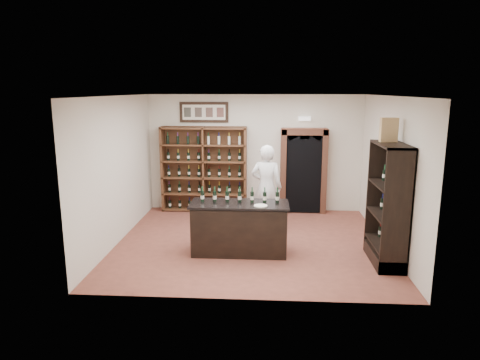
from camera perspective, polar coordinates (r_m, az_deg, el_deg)
name	(u,v)px	position (r m, az deg, el deg)	size (l,w,h in m)	color
floor	(251,242)	(9.03, 1.45, -8.25)	(5.50, 5.50, 0.00)	brown
ceiling	(252,96)	(8.47, 1.56, 11.15)	(5.50, 5.50, 0.00)	white
wall_back	(255,153)	(11.09, 1.97, 3.58)	(5.50, 0.04, 3.00)	beige
wall_left	(118,170)	(9.14, -16.00, 1.29)	(0.04, 5.00, 3.00)	beige
wall_right	(390,173)	(8.96, 19.36, 0.87)	(0.04, 5.00, 3.00)	beige
wine_shelf	(204,169)	(11.10, -4.79, 1.46)	(2.20, 0.38, 2.20)	#57301D
framed_picture	(204,112)	(11.06, -4.82, 8.99)	(1.25, 0.04, 0.52)	black
arched_doorway	(303,169)	(11.02, 8.45, 1.49)	(1.17, 0.35, 2.17)	black
emergency_light	(305,119)	(10.95, 8.61, 8.08)	(0.30, 0.10, 0.10)	white
tasting_counter	(239,228)	(8.31, -0.08, -6.46)	(1.88, 0.78, 1.00)	black
counter_bottle_0	(202,196)	(8.27, -5.04, -2.17)	(0.07, 0.07, 0.30)	black
counter_bottle_1	(215,196)	(8.24, -3.39, -2.20)	(0.07, 0.07, 0.30)	black
counter_bottle_2	(227,197)	(8.21, -1.72, -2.23)	(0.07, 0.07, 0.30)	black
counter_bottle_3	(240,197)	(8.19, -0.05, -2.26)	(0.07, 0.07, 0.30)	black
counter_bottle_4	(252,197)	(8.18, 1.63, -2.28)	(0.07, 0.07, 0.30)	black
counter_bottle_5	(265,197)	(8.18, 3.31, -2.30)	(0.07, 0.07, 0.30)	black
counter_bottle_6	(277,197)	(8.18, 4.99, -2.33)	(0.07, 0.07, 0.30)	black
side_cabinet	(388,223)	(8.23, 19.16, -5.43)	(0.48, 1.20, 2.20)	black
shopkeeper	(266,187)	(9.66, 3.54, -0.95)	(0.70, 0.46, 1.93)	white
plate	(261,206)	(7.94, 2.77, -3.46)	(0.25, 0.25, 0.02)	silver
wine_crate	(389,130)	(8.14, 19.23, 6.33)	(0.31, 0.13, 0.43)	tan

